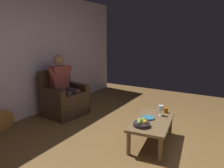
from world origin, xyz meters
The scene contains 10 objects.
ground_plane centered at (0.00, 0.00, 0.00)m, with size 7.22×7.22×0.00m, color brown.
wall_back centered at (0.00, -3.04, 1.27)m, with size 6.14×0.06×2.55m, color silver.
armchair centered at (-0.50, -2.49, 0.33)m, with size 0.85×0.81×0.95m.
person_seated centered at (-0.50, -2.46, 0.68)m, with size 0.63×0.62×1.27m.
coffee_table centered at (-0.25, -0.44, 0.33)m, with size 1.06×0.66×0.38m.
guitar centered at (0.65, -2.84, 0.23)m, with size 0.39×0.30×1.00m.
wine_glass_near centered at (-0.51, -0.39, 0.50)m, with size 0.08×0.08×0.17m.
fruit_bowl centered at (0.03, -0.49, 0.42)m, with size 0.24×0.24×0.11m.
decorative_dish centered at (-0.28, -0.52, 0.39)m, with size 0.19×0.19×0.02m, color teal.
candle_jar centered at (-0.68, -0.36, 0.42)m, with size 0.07×0.07×0.08m, color #AD5112.
Camera 1 is at (2.62, 0.55, 1.61)m, focal length 33.50 mm.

